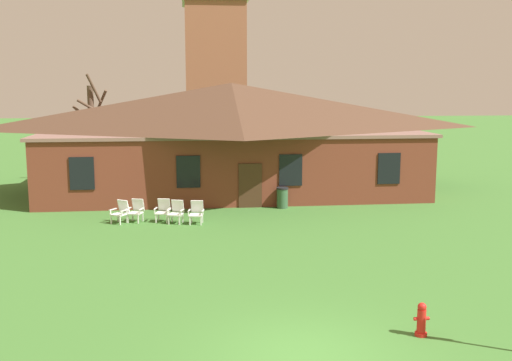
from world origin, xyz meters
TOP-DOWN VIEW (x-y plane):
  - ground_plane at (0.00, 0.00)m, footprint 200.00×200.00m
  - brick_building at (0.00, 20.65)m, footprint 19.96×10.40m
  - dome_tower at (-0.06, 37.89)m, footprint 5.18×5.18m
  - lawn_chair_by_porch at (-5.24, 13.09)m, footprint 0.84×0.87m
  - lawn_chair_near_door at (-4.61, 13.27)m, footprint 0.77×0.82m
  - lawn_chair_left_end at (-3.49, 13.18)m, footprint 0.72×0.76m
  - lawn_chair_middle at (-2.92, 12.82)m, footprint 0.75×0.80m
  - lawn_chair_right_end at (-2.09, 12.62)m, footprint 0.71×0.74m
  - bare_tree_beside_building at (-8.01, 24.29)m, footprint 2.01×2.02m
  - fire_hydrant at (2.84, 0.70)m, footprint 0.36×0.28m
  - trash_bin at (1.97, 15.35)m, footprint 0.56×0.56m

SIDE VIEW (x-z plane):
  - ground_plane at x=0.00m, z-range 0.00..0.00m
  - fire_hydrant at x=2.84m, z-range -0.02..0.77m
  - trash_bin at x=1.97m, z-range 0.01..0.99m
  - lawn_chair_by_porch at x=-5.24m, z-range 0.02..0.98m
  - lawn_chair_near_door at x=-4.61m, z-range 0.02..0.98m
  - lawn_chair_left_end at x=-3.49m, z-range 0.02..0.98m
  - lawn_chair_middle at x=-2.92m, z-range 0.02..0.98m
  - lawn_chair_right_end at x=-2.09m, z-range 0.02..0.98m
  - brick_building at x=0.00m, z-range 0.06..5.91m
  - bare_tree_beside_building at x=-8.01m, z-range 0.03..6.42m
  - dome_tower at x=-0.06m, z-range -0.82..17.54m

